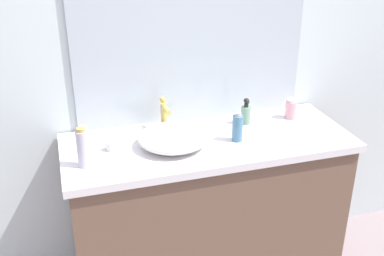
% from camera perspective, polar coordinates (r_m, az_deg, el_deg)
% --- Properties ---
extents(bathroom_wall_rear, '(6.00, 0.06, 2.60)m').
position_cam_1_polar(bathroom_wall_rear, '(2.34, 0.33, 11.56)').
color(bathroom_wall_rear, silver).
rests_on(bathroom_wall_rear, ground).
extents(vanity_counter, '(1.37, 0.54, 0.86)m').
position_cam_1_polar(vanity_counter, '(2.43, 1.86, -10.51)').
color(vanity_counter, brown).
rests_on(vanity_counter, ground).
extents(sink_basin, '(0.33, 0.31, 0.09)m').
position_cam_1_polar(sink_basin, '(2.13, -2.26, -1.14)').
color(sink_basin, white).
rests_on(sink_basin, vanity_counter).
extents(faucet, '(0.03, 0.13, 0.17)m').
position_cam_1_polar(faucet, '(2.26, -3.39, 1.88)').
color(faucet, '#D4B353').
rests_on(faucet, vanity_counter).
extents(soap_dispenser, '(0.05, 0.05, 0.14)m').
position_cam_1_polar(soap_dispenser, '(2.36, 6.58, 1.78)').
color(soap_dispenser, gray).
rests_on(soap_dispenser, vanity_counter).
extents(lotion_bottle, '(0.06, 0.06, 0.11)m').
position_cam_1_polar(lotion_bottle, '(2.47, 11.97, 2.30)').
color(lotion_bottle, pink).
rests_on(lotion_bottle, vanity_counter).
extents(perfume_bottle, '(0.05, 0.05, 0.18)m').
position_cam_1_polar(perfume_bottle, '(1.99, -13.16, -2.40)').
color(perfume_bottle, silver).
rests_on(perfume_bottle, vanity_counter).
extents(spray_can, '(0.05, 0.05, 0.14)m').
position_cam_1_polar(spray_can, '(2.18, 5.56, 0.03)').
color(spray_can, teal).
rests_on(spray_can, vanity_counter).
extents(candle_jar, '(0.05, 0.05, 0.04)m').
position_cam_1_polar(candle_jar, '(2.13, -9.79, -2.18)').
color(candle_jar, silver).
rests_on(candle_jar, vanity_counter).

